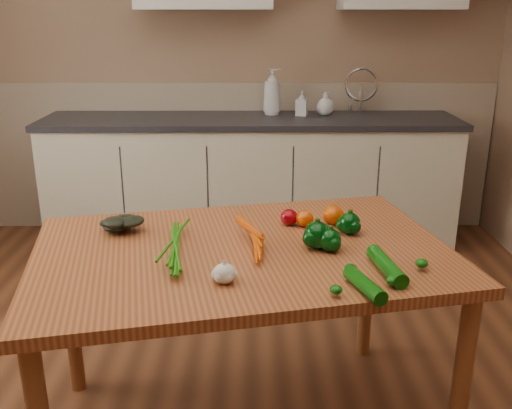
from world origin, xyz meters
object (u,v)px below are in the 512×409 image
object	(u,v)px
tomato_b	(305,219)
zucchini_b	(365,285)
table	(243,270)
tomato_a	(289,217)
soap_bottle_a	(272,92)
pepper_b	(350,224)
soap_bottle_b	(302,103)
garlic_bulb	(224,273)
leafy_greens	(119,218)
soap_bottle_c	(325,103)
tomato_c	(333,215)
pepper_a	(317,235)
zucchini_a	(387,266)
carrot_bunch	(229,241)
pepper_c	(330,240)

from	to	relation	value
tomato_b	zucchini_b	size ratio (longest dim) A/B	0.37
table	tomato_a	bearing A→B (deg)	40.72
soap_bottle_a	pepper_b	size ratio (longest dim) A/B	3.84
soap_bottle_b	tomato_b	xyz separation A→B (m)	(-0.14, -1.86, -0.17)
garlic_bulb	tomato_b	size ratio (longest dim) A/B	1.05
tomato_a	soap_bottle_a	bearing A→B (deg)	90.26
soap_bottle_b	leafy_greens	xyz separation A→B (m)	(-0.86, -1.90, -0.15)
soap_bottle_c	tomato_c	size ratio (longest dim) A/B	1.92
garlic_bulb	pepper_a	xyz separation A→B (m)	(0.32, 0.28, 0.02)
tomato_b	tomato_c	size ratio (longest dim) A/B	0.85
leafy_greens	zucchini_a	distance (m)	1.02
pepper_b	soap_bottle_c	bearing A→B (deg)	85.89
leafy_greens	pepper_b	xyz separation A→B (m)	(0.88, -0.04, -0.01)
leafy_greens	pepper_b	bearing A→B (deg)	-2.67
pepper_a	tomato_c	world-z (taller)	pepper_a
soap_bottle_c	garlic_bulb	bearing A→B (deg)	-150.20
soap_bottle_c	tomato_a	distance (m)	1.92
carrot_bunch	soap_bottle_b	bearing A→B (deg)	66.95
soap_bottle_a	soap_bottle_c	bearing A→B (deg)	-83.81
table	pepper_c	xyz separation A→B (m)	(0.31, -0.03, 0.13)
soap_bottle_c	carrot_bunch	xyz separation A→B (m)	(-0.59, -2.13, -0.16)
pepper_a	pepper_c	xyz separation A→B (m)	(0.04, -0.03, -0.01)
soap_bottle_b	leafy_greens	bearing A→B (deg)	82.50
table	leafy_greens	distance (m)	0.53
soap_bottle_c	pepper_a	xyz separation A→B (m)	(-0.28, -2.11, -0.15)
soap_bottle_b	table	bearing A→B (deg)	96.39
soap_bottle_c	tomato_c	bearing A→B (deg)	-141.94
garlic_bulb	zucchini_a	distance (m)	0.52
pepper_b	tomato_c	xyz separation A→B (m)	(-0.05, 0.11, -0.00)
pepper_b	zucchini_b	distance (m)	0.48
table	pepper_b	size ratio (longest dim) A/B	19.58
leafy_greens	tomato_b	bearing A→B (deg)	3.13
pepper_b	pepper_c	distance (m)	0.19
garlic_bulb	tomato_b	xyz separation A→B (m)	(0.29, 0.49, 0.00)
tomato_c	zucchini_a	xyz separation A→B (m)	(0.11, -0.45, -0.01)
zucchini_a	zucchini_b	distance (m)	0.16
leafy_greens	tomato_c	distance (m)	0.83
zucchini_b	pepper_b	bearing A→B (deg)	86.25
pepper_a	tomato_c	distance (m)	0.26
soap_bottle_a	soap_bottle_b	size ratio (longest dim) A/B	1.87
leafy_greens	garlic_bulb	bearing A→B (deg)	-46.76
soap_bottle_c	tomato_a	size ratio (longest dim) A/B	2.26
carrot_bunch	pepper_a	size ratio (longest dim) A/B	2.82
table	pepper_a	bearing A→B (deg)	-11.06
zucchini_a	table	bearing A→B (deg)	156.10
pepper_b	tomato_b	xyz separation A→B (m)	(-0.16, 0.08, -0.01)
soap_bottle_b	tomato_c	world-z (taller)	soap_bottle_b
carrot_bunch	tomato_b	xyz separation A→B (m)	(0.29, 0.24, -0.00)
garlic_bulb	tomato_a	distance (m)	0.56
carrot_bunch	zucchini_b	bearing A→B (deg)	-48.82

